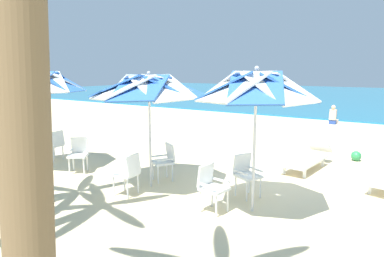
% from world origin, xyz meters
% --- Properties ---
extents(ground_plane, '(80.00, 80.00, 0.00)m').
position_xyz_m(ground_plane, '(0.00, 0.00, 0.00)').
color(ground_plane, beige).
extents(surf_foam, '(80.00, 0.70, 0.01)m').
position_xyz_m(surf_foam, '(0.00, 9.90, 0.01)').
color(surf_foam, white).
rests_on(surf_foam, ground).
extents(beach_umbrella_0, '(2.19, 2.19, 2.63)m').
position_xyz_m(beach_umbrella_0, '(0.03, -2.44, 2.26)').
color(beach_umbrella_0, silver).
rests_on(beach_umbrella_0, ground).
extents(plastic_chair_0, '(0.60, 0.59, 0.87)m').
position_xyz_m(plastic_chair_0, '(-0.41, -1.79, 0.50)').
color(plastic_chair_0, white).
rests_on(plastic_chair_0, ground).
extents(plastic_chair_1, '(0.51, 0.48, 0.87)m').
position_xyz_m(plastic_chair_1, '(-0.61, -2.85, 0.50)').
color(plastic_chair_1, white).
rests_on(plastic_chair_1, ground).
extents(beach_umbrella_1, '(2.50, 2.50, 2.53)m').
position_xyz_m(beach_umbrella_1, '(-2.40, -2.44, 2.19)').
color(beach_umbrella_1, silver).
rests_on(beach_umbrella_1, ground).
extents(plastic_chair_2, '(0.60, 0.62, 0.87)m').
position_xyz_m(plastic_chair_2, '(-2.41, -1.92, 0.50)').
color(plastic_chair_2, white).
rests_on(plastic_chair_2, ground).
extents(plastic_chair_3, '(0.52, 0.49, 0.87)m').
position_xyz_m(plastic_chair_3, '(-2.43, -3.10, 0.50)').
color(plastic_chair_3, white).
rests_on(plastic_chair_3, ground).
extents(beach_umbrella_2, '(2.16, 2.16, 2.62)m').
position_xyz_m(beach_umbrella_2, '(-5.63, -2.85, 2.24)').
color(beach_umbrella_2, silver).
rests_on(beach_umbrella_2, ground).
extents(plastic_chair_4, '(0.62, 0.63, 0.87)m').
position_xyz_m(plastic_chair_4, '(-4.64, -2.62, 0.50)').
color(plastic_chair_4, white).
rests_on(plastic_chair_4, ground).
extents(plastic_chair_5, '(0.52, 0.50, 0.87)m').
position_xyz_m(plastic_chair_5, '(-6.09, -2.31, 0.50)').
color(plastic_chair_5, white).
rests_on(plastic_chair_5, ground).
extents(sun_lounger_1, '(0.82, 2.19, 0.62)m').
position_xyz_m(sun_lounger_1, '(0.09, 0.93, 0.28)').
color(sun_lounger_1, white).
rests_on(sun_lounger_1, ground).
extents(beach_ball, '(0.28, 0.28, 0.28)m').
position_xyz_m(beach_ball, '(1.03, 2.47, 0.14)').
color(beach_ball, '#2D8C4C').
rests_on(beach_ball, ground).
extents(beachgoer_seated, '(0.30, 0.93, 0.92)m').
position_xyz_m(beachgoer_seated, '(-0.99, 9.27, 0.29)').
color(beachgoer_seated, '#2D4CA5').
rests_on(beachgoer_seated, ground).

